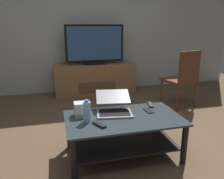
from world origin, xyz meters
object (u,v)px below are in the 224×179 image
object	(u,v)px
television	(95,45)
soundbar_remote	(150,105)
dining_chair	(183,77)
water_bottle_near	(87,112)
media_cabinet	(95,79)
router_box	(80,109)
coffee_table	(123,129)
cell_phone	(149,111)
laptop	(114,106)
tv_remote	(99,125)

from	to	relation	value
television	soundbar_remote	bearing A→B (deg)	-81.90
television	dining_chair	distance (m)	1.70
water_bottle_near	soundbar_remote	world-z (taller)	water_bottle_near
media_cabinet	router_box	distance (m)	2.19
coffee_table	soundbar_remote	bearing A→B (deg)	32.07
television	router_box	size ratio (longest dim) A/B	7.75
coffee_table	water_bottle_near	world-z (taller)	water_bottle_near
dining_chair	water_bottle_near	xyz separation A→B (m)	(-1.71, -1.15, 0.01)
dining_chair	cell_phone	distance (m)	1.47
television	cell_phone	bearing A→B (deg)	-84.84
television	dining_chair	world-z (taller)	television
router_box	soundbar_remote	world-z (taller)	router_box
media_cabinet	water_bottle_near	distance (m)	2.34
coffee_table	soundbar_remote	world-z (taller)	soundbar_remote
cell_phone	coffee_table	bearing A→B (deg)	-164.72
coffee_table	laptop	size ratio (longest dim) A/B	2.46
laptop	soundbar_remote	xyz separation A→B (m)	(0.46, 0.09, -0.05)
router_box	water_bottle_near	xyz separation A→B (m)	(0.05, -0.16, 0.03)
dining_chair	laptop	world-z (taller)	dining_chair
coffee_table	television	world-z (taller)	television
cell_phone	soundbar_remote	world-z (taller)	soundbar_remote
tv_remote	soundbar_remote	xyz separation A→B (m)	(0.68, 0.38, 0.00)
water_bottle_near	cell_phone	xyz separation A→B (m)	(0.68, 0.11, -0.10)
dining_chair	tv_remote	bearing A→B (deg)	-142.02
television	coffee_table	bearing A→B (deg)	-93.00
laptop	water_bottle_near	size ratio (longest dim) A/B	2.14
laptop	cell_phone	distance (m)	0.38
coffee_table	tv_remote	bearing A→B (deg)	-154.76
media_cabinet	television	size ratio (longest dim) A/B	1.42
coffee_table	tv_remote	distance (m)	0.34
coffee_table	router_box	distance (m)	0.49
cell_phone	router_box	bearing A→B (deg)	174.09
router_box	laptop	bearing A→B (deg)	2.34
router_box	tv_remote	size ratio (longest dim) A/B	0.88
laptop	television	bearing A→B (deg)	85.13
water_bottle_near	tv_remote	world-z (taller)	water_bottle_near
coffee_table	cell_phone	world-z (taller)	cell_phone
dining_chair	soundbar_remote	distance (m)	1.29
television	dining_chair	size ratio (longest dim) A/B	1.17
dining_chair	water_bottle_near	distance (m)	2.06
television	laptop	size ratio (longest dim) A/B	2.32
media_cabinet	coffee_table	bearing A→B (deg)	-92.97
soundbar_remote	television	bearing A→B (deg)	111.80
tv_remote	water_bottle_near	bearing A→B (deg)	101.84
television	tv_remote	bearing A→B (deg)	-99.43
laptop	water_bottle_near	distance (m)	0.36
router_box	media_cabinet	bearing A→B (deg)	75.73
media_cabinet	water_bottle_near	world-z (taller)	water_bottle_near
coffee_table	dining_chair	distance (m)	1.77
coffee_table	media_cabinet	world-z (taller)	media_cabinet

